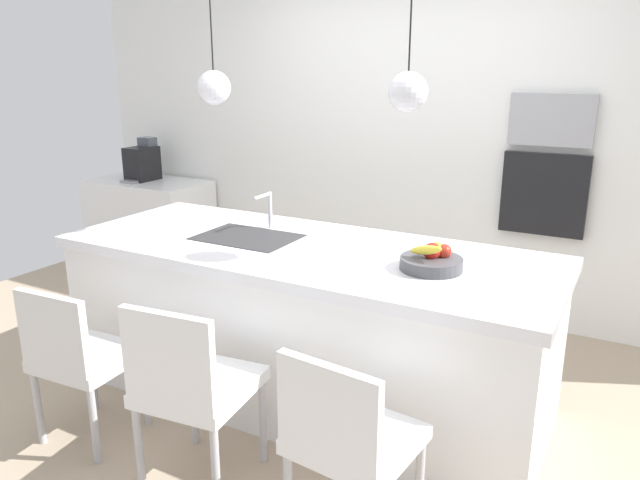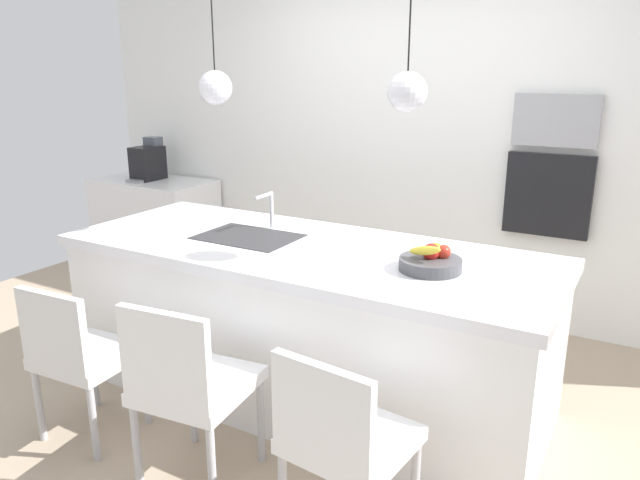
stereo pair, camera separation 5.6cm
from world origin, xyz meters
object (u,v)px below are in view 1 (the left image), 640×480
(microwave, at_px, (552,120))
(chair_far, at_px, (348,438))
(coffee_machine, at_px, (142,162))
(oven, at_px, (544,194))
(chair_near, at_px, (78,355))
(chair_middle, at_px, (191,384))
(fruit_bowl, at_px, (432,260))

(microwave, height_order, chair_far, microwave)
(coffee_machine, distance_m, chair_far, 3.89)
(coffee_machine, height_order, oven, oven)
(coffee_machine, relative_size, oven, 0.68)
(chair_near, xyz_separation_m, chair_middle, (0.72, -0.01, 0.04))
(microwave, height_order, oven, microwave)
(fruit_bowl, height_order, chair_far, fruit_bowl)
(fruit_bowl, distance_m, chair_middle, 1.24)
(chair_middle, bearing_deg, chair_near, 179.41)
(microwave, bearing_deg, chair_near, -124.50)
(oven, height_order, chair_far, oven)
(chair_near, distance_m, chair_far, 1.47)
(oven, relative_size, chair_far, 0.66)
(microwave, distance_m, chair_middle, 2.87)
(fruit_bowl, bearing_deg, chair_middle, -129.99)
(chair_near, xyz_separation_m, chair_far, (1.47, 0.00, 0.02))
(microwave, distance_m, chair_far, 2.71)
(oven, bearing_deg, chair_far, -95.82)
(oven, distance_m, chair_near, 3.08)
(microwave, distance_m, chair_near, 3.20)
(chair_near, bearing_deg, microwave, 55.50)
(fruit_bowl, distance_m, microwave, 1.73)
(microwave, xyz_separation_m, oven, (0.00, 0.00, -0.50))
(chair_far, bearing_deg, fruit_bowl, 89.66)
(coffee_machine, xyz_separation_m, microwave, (3.42, 0.30, 0.50))
(microwave, xyz_separation_m, chair_middle, (-1.00, -2.51, -0.97))
(chair_near, bearing_deg, chair_middle, -0.59)
(coffee_machine, height_order, chair_far, coffee_machine)
(fruit_bowl, bearing_deg, chair_near, -148.88)
(chair_middle, xyz_separation_m, chair_far, (0.75, 0.01, -0.02))
(oven, relative_size, chair_middle, 0.62)
(coffee_machine, xyz_separation_m, chair_near, (1.70, -2.21, -0.52))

